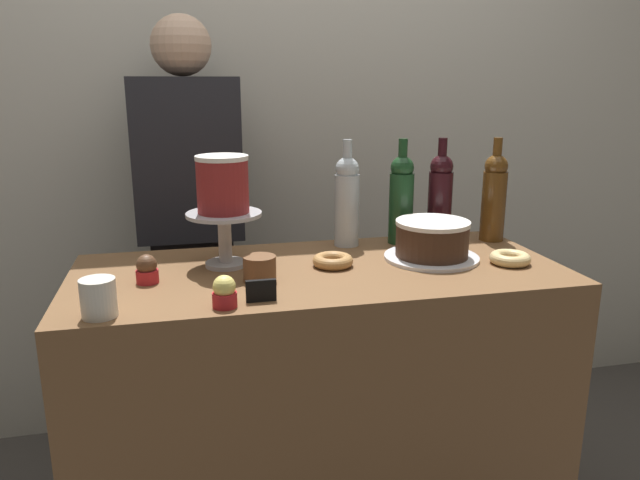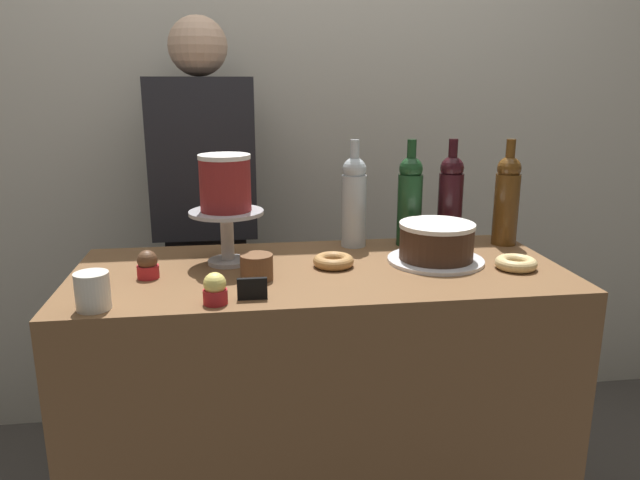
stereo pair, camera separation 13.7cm
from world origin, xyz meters
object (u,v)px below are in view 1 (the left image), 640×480
cupcake_chocolate (147,270)px  cake_stand_pedestal (225,230)px  wine_bottle_amber (494,196)px  donut_maple (333,261)px  coffee_cup_ceramic (98,298)px  cupcake_lemon (224,292)px  wine_bottle_clear (347,199)px  donut_glazed (510,258)px  cookie_stack (260,269)px  price_sign_chalkboard (261,291)px  chocolate_round_cake (432,238)px  wine_bottle_dark_red (440,196)px  white_layer_cake (223,184)px  wine_bottle_green (401,198)px  barista_figure (192,239)px

cupcake_chocolate → cake_stand_pedestal: bearing=26.4°
wine_bottle_amber → donut_maple: bearing=-163.9°
donut_maple → coffee_cup_ceramic: coffee_cup_ceramic is taller
cupcake_lemon → wine_bottle_clear: bearing=47.8°
donut_glazed → cookie_stack: cookie_stack is taller
wine_bottle_clear → price_sign_chalkboard: bearing=-126.8°
cupcake_chocolate → price_sign_chalkboard: (0.26, -0.20, -0.01)m
donut_maple → chocolate_round_cake: bearing=0.9°
wine_bottle_dark_red → donut_maple: 0.46m
chocolate_round_cake → donut_maple: bearing=-179.1°
wine_bottle_dark_red → price_sign_chalkboard: bearing=-145.9°
cupcake_lemon → white_layer_cake: bearing=85.2°
wine_bottle_dark_red → price_sign_chalkboard: 0.76m
chocolate_round_cake → donut_glazed: 0.22m
wine_bottle_amber → cake_stand_pedestal: bearing=-173.7°
coffee_cup_ceramic → wine_bottle_clear: bearing=33.5°
coffee_cup_ceramic → cupcake_chocolate: bearing=66.7°
cake_stand_pedestal → cupcake_chocolate: bearing=-153.6°
wine_bottle_clear → donut_maple: (-0.10, -0.21, -0.13)m
cookie_stack → wine_bottle_clear: bearing=43.1°
coffee_cup_ceramic → wine_bottle_green: bearing=27.3°
barista_figure → chocolate_round_cake: bearing=-41.9°
wine_bottle_dark_red → donut_maple: bearing=-153.8°
wine_bottle_clear → wine_bottle_amber: size_ratio=1.00×
chocolate_round_cake → wine_bottle_dark_red: 0.23m
white_layer_cake → cupcake_lemon: (-0.03, -0.31, -0.19)m
wine_bottle_clear → wine_bottle_amber: same height
cake_stand_pedestal → wine_bottle_green: 0.57m
wine_bottle_clear → donut_glazed: wine_bottle_clear is taller
barista_figure → cake_stand_pedestal: bearing=-81.1°
cookie_stack → cupcake_chocolate: bearing=169.8°
barista_figure → white_layer_cake: bearing=-81.1°
chocolate_round_cake → donut_maple: chocolate_round_cake is taller
donut_glazed → cake_stand_pedestal: bearing=168.4°
white_layer_cake → cookie_stack: 0.26m
price_sign_chalkboard → barista_figure: bearing=99.7°
cupcake_lemon → donut_glazed: (0.80, 0.15, -0.02)m
white_layer_cake → wine_bottle_green: size_ratio=0.47×
barista_figure → wine_bottle_amber: bearing=-24.9°
wine_bottle_amber → cookie_stack: 0.82m
price_sign_chalkboard → coffee_cup_ceramic: bearing=-177.8°
cupcake_lemon → donut_glazed: cupcake_lemon is taller
wine_bottle_amber → donut_glazed: 0.29m
wine_bottle_clear → wine_bottle_amber: bearing=-5.3°
wine_bottle_green → price_sign_chalkboard: (-0.50, -0.42, -0.12)m
cupcake_lemon → donut_maple: 0.40m
white_layer_cake → wine_bottle_clear: size_ratio=0.47×
white_layer_cake → coffee_cup_ceramic: 0.47m
cake_stand_pedestal → cupcake_chocolate: 0.24m
cookie_stack → cake_stand_pedestal: bearing=116.1°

